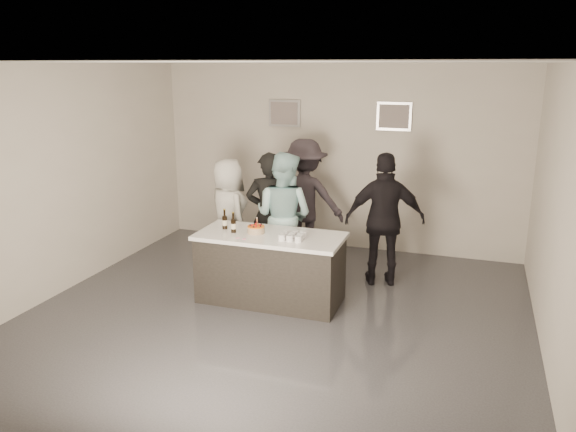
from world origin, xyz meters
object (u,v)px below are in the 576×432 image
at_px(bar_counter, 270,268).
at_px(person_main_blue, 284,216).
at_px(cake, 256,230).
at_px(person_guest_left, 229,215).
at_px(person_guest_right, 385,220).
at_px(beer_bottle_a, 225,219).
at_px(person_main_black, 269,215).
at_px(beer_bottle_b, 233,223).
at_px(person_guest_back, 304,200).

bearing_deg(bar_counter, person_main_blue, 98.00).
bearing_deg(cake, person_guest_left, 131.41).
height_order(person_guest_left, person_guest_right, person_guest_right).
xyz_separation_m(beer_bottle_a, person_guest_right, (1.92, 1.03, -0.11)).
xyz_separation_m(person_main_black, person_main_blue, (0.23, -0.03, 0.01)).
relative_size(beer_bottle_a, person_main_black, 0.14).
bearing_deg(person_main_blue, person_guest_right, -160.05).
xyz_separation_m(beer_bottle_b, person_main_blue, (0.35, 0.94, -0.12)).
distance_m(beer_bottle_b, person_main_black, 0.98).
xyz_separation_m(bar_counter, beer_bottle_b, (-0.47, -0.07, 0.58)).
relative_size(beer_bottle_a, person_guest_right, 0.14).
distance_m(beer_bottle_b, person_guest_back, 1.88).
bearing_deg(person_main_black, bar_counter, 88.07).
height_order(cake, beer_bottle_a, beer_bottle_a).
relative_size(person_main_blue, person_guest_back, 0.96).
xyz_separation_m(beer_bottle_a, person_main_blue, (0.53, 0.82, -0.12)).
relative_size(beer_bottle_a, person_guest_back, 0.14).
distance_m(person_main_black, person_guest_right, 1.64).
bearing_deg(beer_bottle_b, person_main_black, 82.79).
distance_m(person_main_blue, person_guest_right, 1.41).
distance_m(bar_counter, cake, 0.52).
relative_size(cake, beer_bottle_a, 0.85).
bearing_deg(beer_bottle_b, cake, 15.05).
xyz_separation_m(beer_bottle_b, person_guest_back, (0.38, 1.84, -0.09)).
height_order(beer_bottle_a, person_main_blue, person_main_blue).
distance_m(person_main_black, person_guest_left, 0.65).
relative_size(beer_bottle_b, person_guest_back, 0.14).
height_order(beer_bottle_b, person_guest_back, person_guest_back).
height_order(cake, person_main_blue, person_main_blue).
distance_m(bar_counter, person_main_black, 1.06).
height_order(cake, beer_bottle_b, beer_bottle_b).
xyz_separation_m(beer_bottle_a, beer_bottle_b, (0.17, -0.11, 0.00)).
xyz_separation_m(bar_counter, cake, (-0.19, 0.00, 0.49)).
distance_m(beer_bottle_a, person_main_blue, 0.98).
height_order(cake, person_guest_left, person_guest_left).
height_order(cake, person_guest_back, person_guest_back).
bearing_deg(beer_bottle_a, cake, -4.69).
bearing_deg(person_guest_left, beer_bottle_b, 155.57).
distance_m(beer_bottle_a, person_guest_right, 2.18).
bearing_deg(cake, person_main_black, 100.05).
bearing_deg(person_guest_left, cake, 169.03).
relative_size(beer_bottle_b, person_main_black, 0.14).
bearing_deg(bar_counter, beer_bottle_b, -171.25).
bearing_deg(person_guest_left, person_guest_back, -98.89).
relative_size(beer_bottle_b, person_main_blue, 0.14).
relative_size(bar_counter, person_guest_left, 1.11).
xyz_separation_m(beer_bottle_a, person_guest_back, (0.55, 1.73, -0.09)).
xyz_separation_m(person_guest_left, person_guest_right, (2.27, 0.16, 0.09)).
height_order(beer_bottle_b, person_guest_right, person_guest_right).
bearing_deg(person_guest_right, person_main_blue, -6.50).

